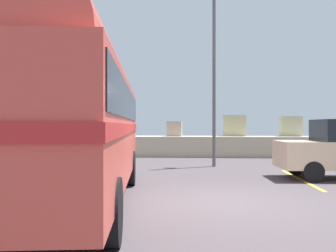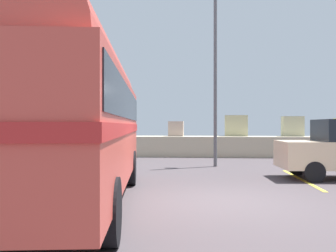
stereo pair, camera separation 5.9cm
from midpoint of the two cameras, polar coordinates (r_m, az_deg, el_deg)
The scene contains 4 objects.
ground at distance 8.31m, azimuth 8.50°, elevation -11.60°, with size 32.00×26.00×0.02m.
breakwater at distance 19.98m, azimuth 5.36°, elevation -2.68°, with size 31.36×2.22×2.43m.
vintage_coach at distance 7.87m, azimuth -15.19°, elevation 2.69°, with size 3.48×8.82×3.70m.
lamp_post at distance 15.28m, azimuth 7.34°, elevation 9.29°, with size 0.95×0.84×7.43m.
Camera 1 is at (-0.66, -8.11, 1.70)m, focal length 39.18 mm.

